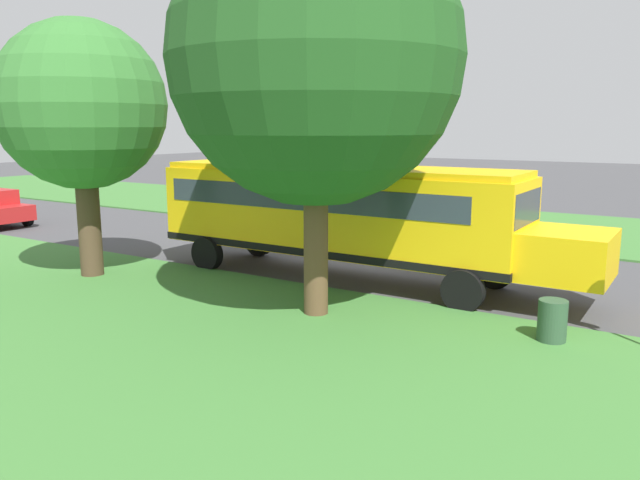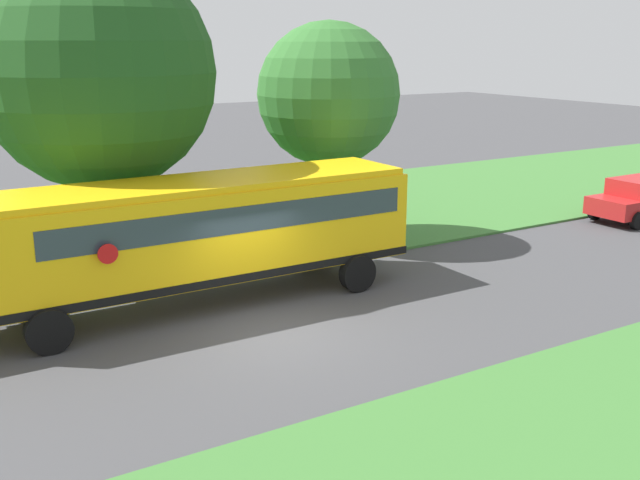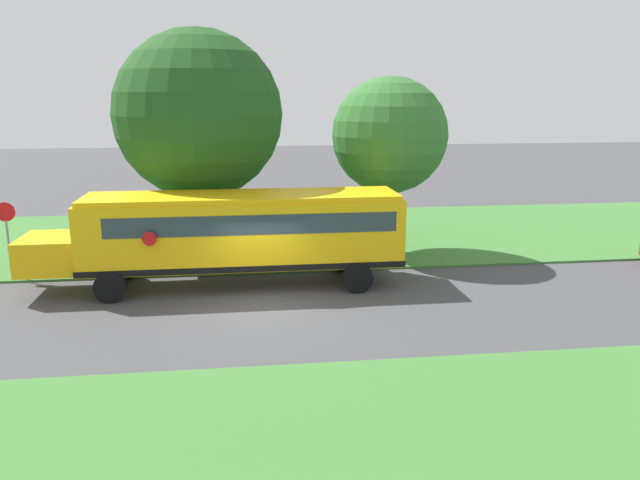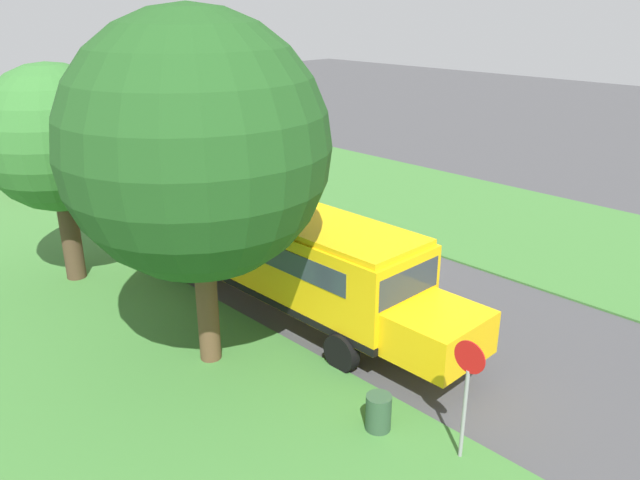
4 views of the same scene
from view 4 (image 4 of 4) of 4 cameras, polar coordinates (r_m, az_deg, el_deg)
name	(u,v)px [view 4 (image 4 of 4)]	position (r m, az deg, el deg)	size (l,w,h in m)	color
ground_plane	(324,272)	(21.56, 0.34, -2.92)	(120.00, 120.00, 0.00)	#424244
grass_verge	(28,388)	(16.97, -25.15, -12.11)	(12.00, 80.00, 0.08)	#3D7533
grass_far_side	(470,213)	(28.18, 13.53, 2.41)	(10.00, 80.00, 0.07)	#3D7533
school_bus	(277,246)	(18.61, -3.96, -0.54)	(2.84, 12.42, 3.16)	yellow
car_red_nearest	(44,172)	(33.70, -23.91, 5.71)	(2.02, 4.40, 1.56)	#B21E1E
car_blue_furthest	(39,119)	(49.43, -24.31, 10.05)	(2.02, 4.40, 1.56)	#283D93
oak_tree_beside_bus	(189,146)	(14.65, -11.86, 8.43)	(6.24, 6.24, 8.76)	brown
oak_tree_roadside_mid	(52,135)	(21.21, -23.32, 8.83)	(4.57, 4.57, 7.08)	#4C3826
stop_sign	(467,387)	(12.77, 13.27, -12.93)	(0.08, 0.68, 2.74)	gray
trash_bin	(378,414)	(13.97, 5.36, -15.54)	(0.56, 0.56, 0.90)	#2D4C33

